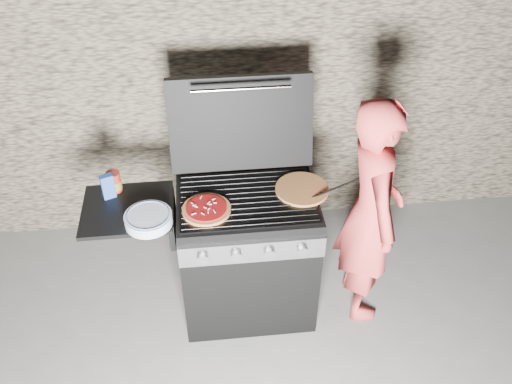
{
  "coord_description": "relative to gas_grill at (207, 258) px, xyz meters",
  "views": [
    {
      "loc": [
        -0.21,
        -2.45,
        2.97
      ],
      "look_at": [
        0.05,
        0.0,
        0.95
      ],
      "focal_mm": 40.0,
      "sensor_mm": 36.0,
      "label": 1
    }
  ],
  "objects": [
    {
      "name": "blue_carton",
      "position": [
        -0.52,
        0.1,
        0.52
      ],
      "size": [
        0.08,
        0.06,
        0.15
      ],
      "primitive_type": "cube",
      "rotation": [
        0.0,
        0.0,
        0.36
      ],
      "color": "#26499E",
      "rests_on": "gas_grill"
    },
    {
      "name": "ground",
      "position": [
        0.25,
        0.0,
        -0.46
      ],
      "size": [
        50.0,
        50.0,
        0.0
      ],
      "primitive_type": "plane",
      "color": "slate"
    },
    {
      "name": "person",
      "position": [
        0.97,
        -0.03,
        0.31
      ],
      "size": [
        0.37,
        0.56,
        1.52
      ],
      "primitive_type": "imported",
      "rotation": [
        0.0,
        0.0,
        1.57
      ],
      "color": "#E74543",
      "rests_on": "ground"
    },
    {
      "name": "sauce_jar",
      "position": [
        -0.5,
        0.16,
        0.51
      ],
      "size": [
        0.09,
        0.09,
        0.12
      ],
      "primitive_type": "cylinder",
      "rotation": [
        0.0,
        0.0,
        0.14
      ],
      "color": "#A1261D",
      "rests_on": "gas_grill"
    },
    {
      "name": "pizza_topped",
      "position": [
        0.02,
        -0.09,
        0.47
      ],
      "size": [
        0.29,
        0.29,
        0.03
      ],
      "primitive_type": null,
      "rotation": [
        0.0,
        0.0,
        -0.08
      ],
      "color": "tan",
      "rests_on": "gas_grill"
    },
    {
      "name": "pizza_plain",
      "position": [
        0.57,
        0.04,
        0.46
      ],
      "size": [
        0.38,
        0.38,
        0.02
      ],
      "primitive_type": "cylinder",
      "rotation": [
        0.0,
        0.0,
        -0.28
      ],
      "color": "#D99A4F",
      "rests_on": "gas_grill"
    },
    {
      "name": "tongs",
      "position": [
        0.8,
        0.0,
        0.5
      ],
      "size": [
        0.42,
        0.12,
        0.09
      ],
      "primitive_type": "cylinder",
      "rotation": [
        0.0,
        1.4,
        0.26
      ],
      "color": "black",
      "rests_on": "gas_grill"
    },
    {
      "name": "gas_grill",
      "position": [
        0.0,
        0.0,
        0.0
      ],
      "size": [
        1.34,
        0.79,
        0.91
      ],
      "primitive_type": null,
      "color": "black",
      "rests_on": "ground"
    },
    {
      "name": "stone_wall",
      "position": [
        0.25,
        1.05,
        0.44
      ],
      "size": [
        8.0,
        0.35,
        1.8
      ],
      "primitive_type": "cube",
      "color": "gray",
      "rests_on": "ground"
    },
    {
      "name": "plate_stack",
      "position": [
        -0.29,
        -0.14,
        0.48
      ],
      "size": [
        0.33,
        0.33,
        0.06
      ],
      "primitive_type": "cylinder",
      "rotation": [
        0.0,
        0.0,
        0.34
      ],
      "color": "silver",
      "rests_on": "gas_grill"
    }
  ]
}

